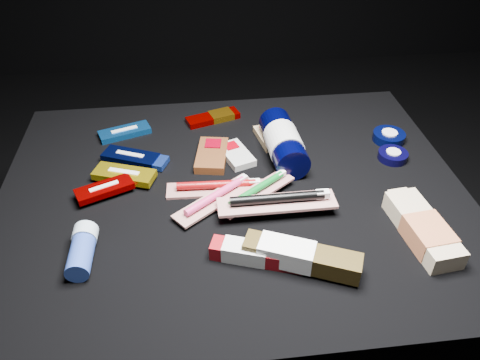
{
  "coord_description": "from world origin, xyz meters",
  "views": [
    {
      "loc": [
        -0.07,
        -0.75,
        1.03
      ],
      "look_at": [
        0.01,
        0.01,
        0.42
      ],
      "focal_mm": 35.0,
      "sensor_mm": 36.0,
      "label": 1
    }
  ],
  "objects": [
    {
      "name": "bodywash_bottle",
      "position": [
        0.34,
        -0.18,
        0.42
      ],
      "size": [
        0.08,
        0.2,
        0.04
      ],
      "rotation": [
        0.0,
        0.0,
        0.11
      ],
      "color": "beige",
      "rests_on": "cloth_table"
    },
    {
      "name": "clif_bar_1",
      "position": [
        0.02,
        0.12,
        0.41
      ],
      "size": [
        0.09,
        0.11,
        0.02
      ],
      "rotation": [
        0.0,
        0.0,
        0.34
      ],
      "color": "#AFAEA8",
      "rests_on": "cloth_table"
    },
    {
      "name": "power_bar",
      "position": [
        -0.01,
        0.29,
        0.41
      ],
      "size": [
        0.14,
        0.08,
        0.02
      ],
      "rotation": [
        0.0,
        0.0,
        0.31
      ],
      "color": "#810100",
      "rests_on": "cloth_table"
    },
    {
      "name": "cloth_table",
      "position": [
        0.0,
        0.0,
        0.2
      ],
      "size": [
        0.98,
        0.78,
        0.4
      ],
      "primitive_type": "cube",
      "color": "black",
      "rests_on": "ground"
    },
    {
      "name": "toothpaste_carton_green",
      "position": [
        0.09,
        -0.22,
        0.42
      ],
      "size": [
        0.2,
        0.12,
        0.04
      ],
      "rotation": [
        0.0,
        0.0,
        -0.41
      ],
      "color": "#3B2D0F",
      "rests_on": "cloth_table"
    },
    {
      "name": "luna_bar_3",
      "position": [
        -0.23,
        0.06,
        0.42
      ],
      "size": [
        0.14,
        0.09,
        0.02
      ],
      "rotation": [
        0.0,
        0.0,
        -0.35
      ],
      "color": "#BAA00E",
      "rests_on": "cloth_table"
    },
    {
      "name": "lotion_bottle",
      "position": [
        0.13,
        0.11,
        0.44
      ],
      "size": [
        0.08,
        0.24,
        0.08
      ],
      "rotation": [
        0.0,
        0.0,
        0.05
      ],
      "color": "black",
      "rests_on": "cloth_table"
    },
    {
      "name": "clif_bar_0",
      "position": [
        -0.04,
        0.13,
        0.41
      ],
      "size": [
        0.09,
        0.13,
        0.02
      ],
      "rotation": [
        0.0,
        0.0,
        -0.18
      ],
      "color": "#512A13",
      "rests_on": "cloth_table"
    },
    {
      "name": "toothbrush_pack_2",
      "position": [
        0.05,
        -0.03,
        0.42
      ],
      "size": [
        0.17,
        0.14,
        0.02
      ],
      "rotation": [
        0.0,
        0.0,
        0.63
      ],
      "color": "beige",
      "rests_on": "cloth_table"
    },
    {
      "name": "luna_bar_0",
      "position": [
        -0.24,
        0.25,
        0.41
      ],
      "size": [
        0.13,
        0.08,
        0.02
      ],
      "rotation": [
        0.0,
        0.0,
        0.33
      ],
      "color": "#10498D",
      "rests_on": "cloth_table"
    },
    {
      "name": "toothbrush_pack_3",
      "position": [
        0.08,
        -0.08,
        0.43
      ],
      "size": [
        0.23,
        0.05,
        0.03
      ],
      "rotation": [
        0.0,
        0.0,
        -0.0
      ],
      "color": "silver",
      "rests_on": "cloth_table"
    },
    {
      "name": "luna_bar_4",
      "position": [
        -0.27,
        0.02,
        0.42
      ],
      "size": [
        0.12,
        0.09,
        0.02
      ],
      "rotation": [
        0.0,
        0.0,
        0.41
      ],
      "color": "#860101",
      "rests_on": "cloth_table"
    },
    {
      "name": "cream_tin_upper",
      "position": [
        0.39,
        0.15,
        0.41
      ],
      "size": [
        0.08,
        0.08,
        0.02
      ],
      "rotation": [
        0.0,
        0.0,
        -0.3
      ],
      "color": "black",
      "rests_on": "cloth_table"
    },
    {
      "name": "clif_bar_2",
      "position": [
        0.11,
        0.19,
        0.41
      ],
      "size": [
        0.07,
        0.11,
        0.02
      ],
      "rotation": [
        0.0,
        0.0,
        0.19
      ],
      "color": "tan",
      "rests_on": "cloth_table"
    },
    {
      "name": "luna_bar_2",
      "position": [
        -0.22,
        0.13,
        0.41
      ],
      "size": [
        0.14,
        0.09,
        0.02
      ],
      "rotation": [
        0.0,
        0.0,
        -0.41
      ],
      "color": "black",
      "rests_on": "cloth_table"
    },
    {
      "name": "luna_bar_1",
      "position": [
        -0.2,
        0.12,
        0.41
      ],
      "size": [
        0.12,
        0.09,
        0.02
      ],
      "rotation": [
        0.0,
        0.0,
        -0.41
      ],
      "color": "#1F42AE",
      "rests_on": "cloth_table"
    },
    {
      "name": "toothbrush_pack_1",
      "position": [
        -0.04,
        -0.03,
        0.41
      ],
      "size": [
        0.18,
        0.15,
        0.02
      ],
      "rotation": [
        0.0,
        0.0,
        0.65
      ],
      "color": "beige",
      "rests_on": "cloth_table"
    },
    {
      "name": "toothpaste_carton_red",
      "position": [
        0.01,
        -0.19,
        0.42
      ],
      "size": [
        0.17,
        0.09,
        0.03
      ],
      "rotation": [
        0.0,
        0.0,
        -0.33
      ],
      "color": "maroon",
      "rests_on": "cloth_table"
    },
    {
      "name": "toothbrush_pack_0",
      "position": [
        -0.03,
        0.01,
        0.41
      ],
      "size": [
        0.21,
        0.06,
        0.02
      ],
      "rotation": [
        0.0,
        0.0,
        -0.05
      ],
      "color": "#BAB2AD",
      "rests_on": "cloth_table"
    },
    {
      "name": "cream_tin_lower",
      "position": [
        0.37,
        0.07,
        0.41
      ],
      "size": [
        0.07,
        0.07,
        0.02
      ],
      "rotation": [
        0.0,
        0.0,
        0.22
      ],
      "color": "black",
      "rests_on": "cloth_table"
    },
    {
      "name": "ground",
      "position": [
        0.0,
        0.0,
        0.0
      ],
      "size": [
        3.0,
        3.0,
        0.0
      ],
      "primitive_type": "plane",
      "color": "black",
      "rests_on": "ground"
    },
    {
      "name": "deodorant_stick",
      "position": [
        -0.28,
        -0.16,
        0.42
      ],
      "size": [
        0.05,
        0.11,
        0.05
      ],
      "rotation": [
        0.0,
        0.0,
        -0.02
      ],
      "color": "#29439A",
      "rests_on": "cloth_table"
    }
  ]
}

